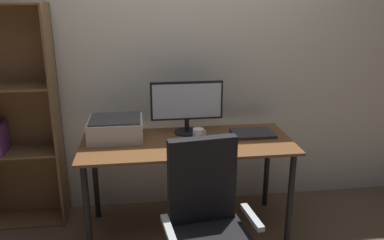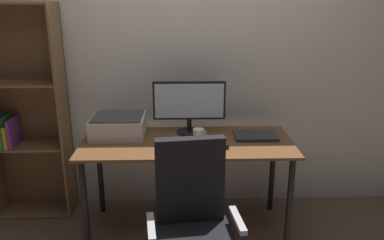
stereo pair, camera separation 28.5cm
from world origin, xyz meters
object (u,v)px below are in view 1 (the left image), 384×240
office_chair (208,236)px  coffee_mug (198,134)px  keyboard (192,148)px  bookshelf (14,122)px  mouse (224,144)px  desk (187,152)px  laptop (253,133)px  printer (116,128)px  monitor (187,104)px

office_chair → coffee_mug: bearing=78.7°
keyboard → bookshelf: size_ratio=0.17×
mouse → keyboard: bearing=167.3°
mouse → desk: bearing=135.6°
mouse → coffee_mug: size_ratio=0.98×
laptop → bookshelf: (-1.83, 0.25, 0.09)m
mouse → bookshelf: 1.62m
mouse → printer: size_ratio=0.24×
mouse → monitor: bearing=108.7°
desk → mouse: mouse is taller
printer → office_chair: (0.55, -0.92, -0.36)m
laptop → bookshelf: bookshelf is taller
bookshelf → mouse: bearing=-16.4°
monitor → coffee_mug: 0.26m
desk → mouse: (0.25, -0.13, 0.10)m
office_chair → monitor: bearing=83.3°
keyboard → printer: (-0.54, 0.28, 0.07)m
keyboard → bookshelf: bookshelf is taller
monitor → bookshelf: bearing=174.1°
keyboard → coffee_mug: (0.07, 0.17, 0.03)m
keyboard → laptop: bearing=24.8°
desk → monitor: size_ratio=2.80×
bookshelf → keyboard: bearing=-19.8°
mouse → coffee_mug: coffee_mug is taller
keyboard → mouse: size_ratio=3.02×
printer → mouse: bearing=-18.8°
monitor → bookshelf: bookshelf is taller
desk → printer: size_ratio=3.90×
desk → bookshelf: bearing=165.9°
desk → coffee_mug: 0.16m
printer → bookshelf: 0.80m
desk → keyboard: size_ratio=5.38×
mouse → bookshelf: size_ratio=0.06×
mouse → bookshelf: bearing=146.6°
desk → bookshelf: bookshelf is taller
desk → printer: printer is taller
printer → office_chair: office_chair is taller
desk → laptop: (0.52, 0.08, 0.10)m
office_chair → mouse: bearing=64.0°
monitor → coffee_mug: bearing=-68.2°
office_chair → bookshelf: bearing=133.0°
coffee_mug → laptop: (0.44, 0.05, -0.03)m
keyboard → printer: size_ratio=0.72×
printer → office_chair: 1.13m
keyboard → mouse: (0.23, 0.02, 0.01)m
bookshelf → laptop: bearing=-7.8°
monitor → office_chair: size_ratio=0.55×
laptop → monitor: bearing=167.7°
coffee_mug → office_chair: (-0.06, -0.82, -0.32)m
coffee_mug → bookshelf: bearing=167.8°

